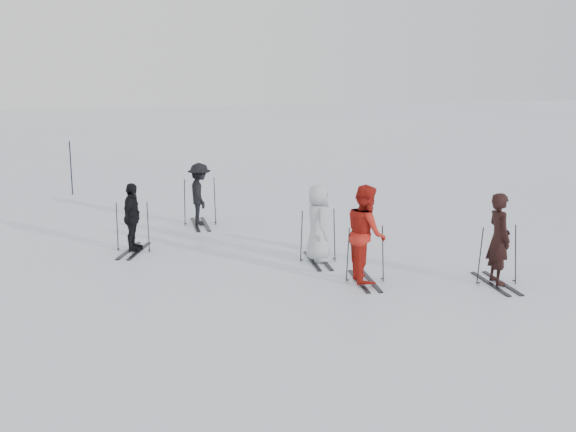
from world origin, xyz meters
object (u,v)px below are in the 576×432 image
object	(u,v)px
skier_red	(366,235)
skier_uphill_left	(132,218)
skier_uphill_far	(200,195)
skier_near_dark	(499,240)
piste_marker	(71,168)
skier_grey	(318,224)

from	to	relation	value
skier_red	skier_uphill_left	distance (m)	5.75
skier_uphill_left	skier_uphill_far	bearing A→B (deg)	-17.47
skier_near_dark	skier_uphill_far	bearing A→B (deg)	40.31
skier_red	skier_uphill_far	distance (m)	6.60
piste_marker	skier_red	bearing A→B (deg)	-64.92
skier_uphill_far	skier_grey	bearing A→B (deg)	-153.29
skier_near_dark	piste_marker	size ratio (longest dim) A/B	1.01
skier_uphill_left	skier_uphill_far	xyz separation A→B (m)	(2.01, 2.38, 0.04)
skier_near_dark	skier_red	distance (m)	2.64
skier_uphill_left	skier_uphill_far	distance (m)	3.11
skier_grey	piste_marker	xyz separation A→B (m)	(-5.23, 10.34, 0.05)
piste_marker	skier_uphill_left	bearing A→B (deg)	-80.81
skier_near_dark	piste_marker	xyz separation A→B (m)	(-8.12, 12.98, -0.01)
skier_near_dark	skier_uphill_left	xyz separation A→B (m)	(-6.78, 4.72, -0.12)
piste_marker	skier_near_dark	bearing A→B (deg)	-57.98
skier_red	skier_uphill_far	bearing A→B (deg)	28.82
skier_uphill_left	piste_marker	xyz separation A→B (m)	(-1.34, 8.26, 0.11)
skier_near_dark	skier_grey	xyz separation A→B (m)	(-2.89, 2.65, -0.05)
skier_near_dark	skier_uphill_far	world-z (taller)	skier_near_dark
skier_grey	piste_marker	bearing A→B (deg)	33.64
skier_red	skier_grey	bearing A→B (deg)	21.98
skier_near_dark	piste_marker	bearing A→B (deg)	38.41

